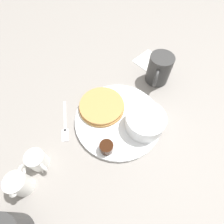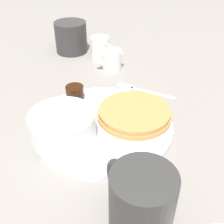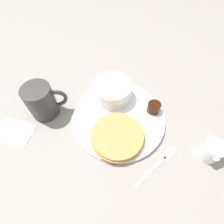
% 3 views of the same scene
% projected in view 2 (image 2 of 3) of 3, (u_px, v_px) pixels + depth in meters
% --- Properties ---
extents(ground_plane, '(4.00, 4.00, 0.00)m').
position_uv_depth(ground_plane, '(102.00, 128.00, 0.54)').
color(ground_plane, gray).
extents(plate, '(0.27, 0.27, 0.01)m').
position_uv_depth(plate, '(102.00, 125.00, 0.54)').
color(plate, white).
rests_on(plate, ground_plane).
extents(pancake_stack, '(0.14, 0.14, 0.02)m').
position_uv_depth(pancake_stack, '(134.00, 113.00, 0.54)').
color(pancake_stack, '#B78447').
rests_on(pancake_stack, plate).
extents(bowl, '(0.11, 0.11, 0.05)m').
position_uv_depth(bowl, '(63.00, 126.00, 0.48)').
color(bowl, white).
rests_on(bowl, plate).
extents(syrup_cup, '(0.04, 0.04, 0.03)m').
position_uv_depth(syrup_cup, '(75.00, 93.00, 0.60)').
color(syrup_cup, black).
rests_on(syrup_cup, plate).
extents(butter_ramekin, '(0.05, 0.05, 0.04)m').
position_uv_depth(butter_ramekin, '(50.00, 130.00, 0.49)').
color(butter_ramekin, white).
rests_on(butter_ramekin, plate).
extents(coffee_mug, '(0.11, 0.08, 0.10)m').
position_uv_depth(coffee_mug, '(140.00, 204.00, 0.34)').
color(coffee_mug, '#333333').
rests_on(coffee_mug, ground_plane).
extents(creamer_pitcher_near, '(0.05, 0.07, 0.05)m').
position_uv_depth(creamer_pitcher_near, '(112.00, 59.00, 0.73)').
color(creamer_pitcher_near, white).
rests_on(creamer_pitcher_near, ground_plane).
extents(creamer_pitcher_far, '(0.06, 0.06, 0.07)m').
position_uv_depth(creamer_pitcher_far, '(100.00, 49.00, 0.77)').
color(creamer_pitcher_far, white).
rests_on(creamer_pitcher_far, ground_plane).
extents(fork, '(0.10, 0.12, 0.00)m').
position_uv_depth(fork, '(139.00, 89.00, 0.66)').
color(fork, silver).
rests_on(fork, ground_plane).
extents(second_mug, '(0.12, 0.09, 0.09)m').
position_uv_depth(second_mug, '(71.00, 37.00, 0.82)').
color(second_mug, '#333333').
rests_on(second_mug, ground_plane).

